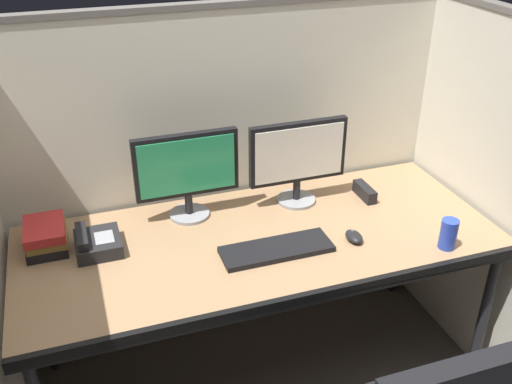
{
  "coord_description": "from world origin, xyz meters",
  "views": [
    {
      "loc": [
        -0.65,
        -1.54,
        2.02
      ],
      "look_at": [
        0.0,
        0.35,
        0.92
      ],
      "focal_mm": 40.92,
      "sensor_mm": 36.0,
      "label": 1
    }
  ],
  "objects_px": {
    "keyboard_main": "(276,249)",
    "red_stapler": "(365,192)",
    "soda_can": "(448,233)",
    "computer_mouse": "(354,237)",
    "monitor_right": "(298,157)",
    "monitor_left": "(187,170)",
    "desk_phone": "(97,243)",
    "desk": "(261,249)",
    "book_stack": "(46,236)"
  },
  "relations": [
    {
      "from": "soda_can",
      "to": "computer_mouse",
      "type": "bearing_deg",
      "value": 153.85
    },
    {
      "from": "desk_phone",
      "to": "monitor_left",
      "type": "bearing_deg",
      "value": 19.04
    },
    {
      "from": "monitor_left",
      "to": "soda_can",
      "type": "relative_size",
      "value": 3.52
    },
    {
      "from": "monitor_left",
      "to": "monitor_right",
      "type": "bearing_deg",
      "value": -3.85
    },
    {
      "from": "keyboard_main",
      "to": "red_stapler",
      "type": "bearing_deg",
      "value": 27.54
    },
    {
      "from": "monitor_left",
      "to": "desk_phone",
      "type": "distance_m",
      "value": 0.46
    },
    {
      "from": "monitor_left",
      "to": "computer_mouse",
      "type": "height_order",
      "value": "monitor_left"
    },
    {
      "from": "monitor_right",
      "to": "keyboard_main",
      "type": "bearing_deg",
      "value": -123.24
    },
    {
      "from": "keyboard_main",
      "to": "soda_can",
      "type": "distance_m",
      "value": 0.66
    },
    {
      "from": "keyboard_main",
      "to": "red_stapler",
      "type": "xyz_separation_m",
      "value": [
        0.52,
        0.27,
        0.02
      ]
    },
    {
      "from": "desk",
      "to": "book_stack",
      "type": "bearing_deg",
      "value": 165.06
    },
    {
      "from": "red_stapler",
      "to": "desk_phone",
      "type": "height_order",
      "value": "desk_phone"
    },
    {
      "from": "desk_phone",
      "to": "desk",
      "type": "bearing_deg",
      "value": -11.82
    },
    {
      "from": "monitor_right",
      "to": "desk_phone",
      "type": "height_order",
      "value": "monitor_right"
    },
    {
      "from": "soda_can",
      "to": "book_stack",
      "type": "bearing_deg",
      "value": 161.21
    },
    {
      "from": "desk",
      "to": "desk_phone",
      "type": "relative_size",
      "value": 10.0
    },
    {
      "from": "desk",
      "to": "desk_phone",
      "type": "xyz_separation_m",
      "value": [
        -0.62,
        0.13,
        0.08
      ]
    },
    {
      "from": "book_stack",
      "to": "red_stapler",
      "type": "distance_m",
      "value": 1.35
    },
    {
      "from": "monitor_left",
      "to": "monitor_right",
      "type": "xyz_separation_m",
      "value": [
        0.47,
        -0.03,
        0.0
      ]
    },
    {
      "from": "keyboard_main",
      "to": "red_stapler",
      "type": "relative_size",
      "value": 2.87
    },
    {
      "from": "monitor_right",
      "to": "keyboard_main",
      "type": "xyz_separation_m",
      "value": [
        -0.22,
        -0.34,
        -0.2
      ]
    },
    {
      "from": "monitor_right",
      "to": "red_stapler",
      "type": "relative_size",
      "value": 2.87
    },
    {
      "from": "red_stapler",
      "to": "keyboard_main",
      "type": "bearing_deg",
      "value": -152.46
    },
    {
      "from": "soda_can",
      "to": "red_stapler",
      "type": "xyz_separation_m",
      "value": [
        -0.11,
        0.45,
        -0.03
      ]
    },
    {
      "from": "desk",
      "to": "red_stapler",
      "type": "height_order",
      "value": "red_stapler"
    },
    {
      "from": "red_stapler",
      "to": "desk_phone",
      "type": "relative_size",
      "value": 0.79
    },
    {
      "from": "book_stack",
      "to": "soda_can",
      "type": "distance_m",
      "value": 1.55
    },
    {
      "from": "desk",
      "to": "soda_can",
      "type": "bearing_deg",
      "value": -23.24
    },
    {
      "from": "computer_mouse",
      "to": "soda_can",
      "type": "height_order",
      "value": "soda_can"
    },
    {
      "from": "monitor_left",
      "to": "computer_mouse",
      "type": "relative_size",
      "value": 4.48
    },
    {
      "from": "monitor_right",
      "to": "keyboard_main",
      "type": "distance_m",
      "value": 0.45
    },
    {
      "from": "soda_can",
      "to": "monitor_right",
      "type": "bearing_deg",
      "value": 128.56
    },
    {
      "from": "computer_mouse",
      "to": "desk_phone",
      "type": "distance_m",
      "value": 1.0
    },
    {
      "from": "book_stack",
      "to": "soda_can",
      "type": "relative_size",
      "value": 1.77
    },
    {
      "from": "keyboard_main",
      "to": "desk_phone",
      "type": "height_order",
      "value": "desk_phone"
    },
    {
      "from": "monitor_left",
      "to": "soda_can",
      "type": "distance_m",
      "value": 1.06
    },
    {
      "from": "computer_mouse",
      "to": "red_stapler",
      "type": "relative_size",
      "value": 0.64
    },
    {
      "from": "monitor_left",
      "to": "desk_phone",
      "type": "xyz_separation_m",
      "value": [
        -0.39,
        -0.14,
        -0.18
      ]
    },
    {
      "from": "book_stack",
      "to": "soda_can",
      "type": "height_order",
      "value": "soda_can"
    },
    {
      "from": "monitor_left",
      "to": "soda_can",
      "type": "height_order",
      "value": "monitor_left"
    },
    {
      "from": "desk_phone",
      "to": "computer_mouse",
      "type": "bearing_deg",
      "value": -14.97
    },
    {
      "from": "desk",
      "to": "keyboard_main",
      "type": "height_order",
      "value": "keyboard_main"
    },
    {
      "from": "computer_mouse",
      "to": "desk",
      "type": "bearing_deg",
      "value": 159.57
    },
    {
      "from": "keyboard_main",
      "to": "book_stack",
      "type": "distance_m",
      "value": 0.89
    },
    {
      "from": "soda_can",
      "to": "desk_phone",
      "type": "bearing_deg",
      "value": 162.12
    },
    {
      "from": "soda_can",
      "to": "desk_phone",
      "type": "distance_m",
      "value": 1.35
    },
    {
      "from": "soda_can",
      "to": "red_stapler",
      "type": "height_order",
      "value": "soda_can"
    },
    {
      "from": "keyboard_main",
      "to": "monitor_left",
      "type": "bearing_deg",
      "value": 124.54
    },
    {
      "from": "desk",
      "to": "soda_can",
      "type": "xyz_separation_m",
      "value": [
        0.66,
        -0.28,
        0.11
      ]
    },
    {
      "from": "desk",
      "to": "book_stack",
      "type": "distance_m",
      "value": 0.84
    }
  ]
}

